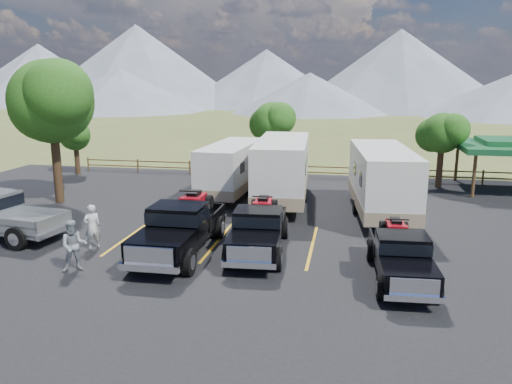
% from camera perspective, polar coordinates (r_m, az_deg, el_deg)
% --- Properties ---
extents(ground, '(320.00, 320.00, 0.00)m').
position_cam_1_polar(ground, '(17.39, -1.32, -10.17)').
color(ground, '#4B5926').
rests_on(ground, ground).
extents(asphalt_lot, '(44.00, 34.00, 0.04)m').
position_cam_1_polar(asphalt_lot, '(20.12, 0.47, -6.84)').
color(asphalt_lot, black).
rests_on(asphalt_lot, ground).
extents(stall_lines, '(12.12, 5.50, 0.01)m').
position_cam_1_polar(stall_lines, '(21.05, 0.96, -5.88)').
color(stall_lines, gold).
rests_on(stall_lines, asphalt_lot).
extents(tree_big_nw, '(5.54, 5.18, 7.84)m').
position_cam_1_polar(tree_big_nw, '(29.38, -22.41, 9.54)').
color(tree_big_nw, black).
rests_on(tree_big_nw, ground).
extents(tree_ne_a, '(3.11, 2.92, 4.76)m').
position_cam_1_polar(tree_ne_a, '(33.31, 20.48, 6.31)').
color(tree_ne_a, black).
rests_on(tree_ne_a, ground).
extents(tree_north, '(3.46, 3.24, 5.25)m').
position_cam_1_polar(tree_north, '(35.21, 1.88, 7.99)').
color(tree_north, black).
rests_on(tree_north, ground).
extents(tree_nw_small, '(2.59, 2.43, 3.85)m').
position_cam_1_polar(tree_nw_small, '(38.19, -19.98, 6.03)').
color(tree_nw_small, black).
rests_on(tree_nw_small, ground).
extents(rail_fence, '(36.12, 0.12, 1.00)m').
position_cam_1_polar(rail_fence, '(34.73, 8.30, 2.42)').
color(rail_fence, brown).
rests_on(rail_fence, ground).
extents(pavilion, '(6.20, 6.20, 3.22)m').
position_cam_1_polar(pavilion, '(34.28, 27.05, 4.71)').
color(pavilion, brown).
rests_on(pavilion, ground).
extents(mountain_range, '(209.00, 71.00, 20.00)m').
position_cam_1_polar(mountain_range, '(122.13, 5.69, 13.26)').
color(mountain_range, slate).
rests_on(mountain_range, ground).
extents(rig_left, '(2.39, 6.68, 2.23)m').
position_cam_1_polar(rig_left, '(19.95, -8.57, -3.87)').
color(rig_left, black).
rests_on(rig_left, asphalt_lot).
extents(rig_center, '(2.42, 6.07, 1.99)m').
position_cam_1_polar(rig_center, '(19.89, 0.33, -4.12)').
color(rig_center, black).
rests_on(rig_center, asphalt_lot).
extents(rig_right, '(2.17, 5.57, 1.83)m').
position_cam_1_polar(rig_right, '(17.95, 16.21, -6.80)').
color(rig_right, black).
rests_on(rig_right, asphalt_lot).
extents(trailer_left, '(2.67, 8.89, 3.08)m').
position_cam_1_polar(trailer_left, '(29.09, -2.81, 2.63)').
color(trailer_left, silver).
rests_on(trailer_left, asphalt_lot).
extents(trailer_center, '(3.15, 10.23, 3.54)m').
position_cam_1_polar(trailer_center, '(27.38, 3.03, 2.50)').
color(trailer_center, silver).
rests_on(trailer_center, asphalt_lot).
extents(trailer_right, '(3.26, 9.88, 3.42)m').
position_cam_1_polar(trailer_right, '(25.47, 14.18, 1.19)').
color(trailer_right, silver).
rests_on(trailer_right, asphalt_lot).
extents(person_a, '(0.79, 0.78, 1.84)m').
position_cam_1_polar(person_a, '(21.24, -18.22, -3.78)').
color(person_a, silver).
rests_on(person_a, asphalt_lot).
extents(person_b, '(1.15, 1.07, 1.89)m').
position_cam_1_polar(person_b, '(19.00, -20.10, -5.79)').
color(person_b, gray).
rests_on(person_b, asphalt_lot).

